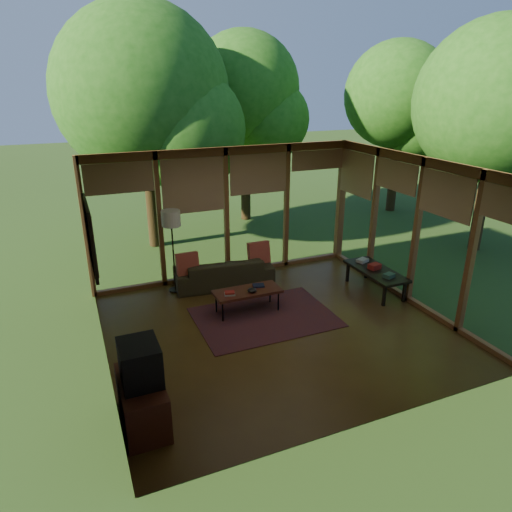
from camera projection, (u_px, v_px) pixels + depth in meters
name	position (u px, v px, depth m)	size (l,w,h in m)	color
floor	(277.00, 328.00, 7.71)	(5.50, 5.50, 0.00)	brown
ceiling	(280.00, 168.00, 6.74)	(5.50, 5.50, 0.00)	white
wall_left	(97.00, 281.00, 6.23)	(0.04, 5.00, 2.70)	silver
wall_front	(375.00, 327.00, 5.07)	(5.50, 0.04, 2.70)	silver
window_wall_back	(226.00, 214.00, 9.38)	(5.50, 0.12, 2.70)	brown
window_wall_right	(416.00, 233.00, 8.22)	(0.12, 5.00, 2.70)	brown
exterior_lawn	(377.00, 190.00, 17.48)	(40.00, 40.00, 0.00)	#2D4D1D
tree_nw	(142.00, 94.00, 10.34)	(3.98, 3.98, 5.62)	#332612
tree_ne	(244.00, 89.00, 12.58)	(3.08, 3.08, 5.23)	#332612
tree_se	(496.00, 102.00, 10.05)	(3.58, 3.58, 5.27)	#332612
tree_far	(397.00, 95.00, 13.42)	(3.08, 3.08, 5.06)	#332612
rug	(265.00, 317.00, 8.05)	(2.39, 1.69, 0.01)	maroon
sofa	(224.00, 272.00, 9.24)	(1.96, 0.77, 0.57)	#362F1B
pillow_left	(187.00, 264.00, 8.81)	(0.43, 0.14, 0.43)	maroon
pillow_right	(259.00, 253.00, 9.35)	(0.45, 0.15, 0.45)	maroon
ct_book_lower	(230.00, 294.00, 7.93)	(0.18, 0.14, 0.03)	#ABA39B
ct_book_upper	(230.00, 292.00, 7.92)	(0.17, 0.13, 0.03)	maroon
ct_book_side	(258.00, 285.00, 8.26)	(0.20, 0.15, 0.03)	black
ct_bowl	(252.00, 290.00, 8.03)	(0.16, 0.16, 0.07)	black
media_cabinet	(142.00, 402.00, 5.48)	(0.50, 1.00, 0.60)	#532216
television	(140.00, 363.00, 5.29)	(0.45, 0.55, 0.50)	black
console_book_a	(389.00, 276.00, 8.55)	(0.20, 0.14, 0.07)	#325845
console_book_b	(375.00, 266.00, 8.94)	(0.22, 0.16, 0.10)	maroon
console_book_c	(362.00, 260.00, 9.29)	(0.23, 0.16, 0.06)	#ABA39B
floor_lamp	(171.00, 223.00, 8.57)	(0.36, 0.36, 1.65)	black
coffee_table	(247.00, 292.00, 8.12)	(1.20, 0.50, 0.43)	#532216
side_console	(376.00, 272.00, 8.93)	(0.60, 1.40, 0.46)	black
wall_painting	(90.00, 237.00, 7.38)	(0.06, 1.35, 1.15)	black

